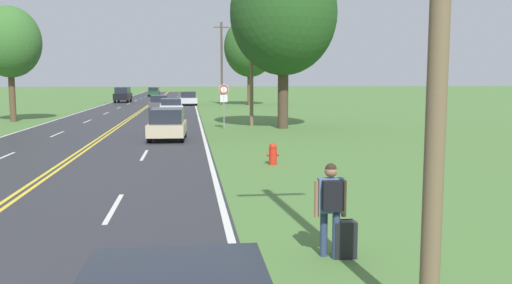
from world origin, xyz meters
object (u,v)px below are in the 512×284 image
(suitcase, at_px, (345,240))
(tree_mid_treeline, at_px, (250,47))
(hitchhiker_person, at_px, (331,201))
(car_black_suv_distant, at_px, (123,94))
(fire_hydrant, at_px, (273,154))
(tree_behind_sign, at_px, (283,14))
(tree_left_verge, at_px, (9,42))
(car_dark_grey_sedan_mid_far, at_px, (159,102))
(car_champagne_hatchback_approaching, at_px, (167,124))
(car_silver_sedan_receding, at_px, (188,98))
(car_dark_green_van_horizon, at_px, (154,91))
(traffic_sign, at_px, (224,95))
(car_white_sedan_mid_near, at_px, (171,107))

(suitcase, bearing_deg, tree_mid_treeline, -2.54)
(hitchhiker_person, xyz_separation_m, car_black_suv_distant, (-10.77, 62.54, 0.02))
(car_black_suv_distant, bearing_deg, fire_hydrant, -165.35)
(hitchhiker_person, relative_size, tree_behind_sign, 0.15)
(tree_left_verge, height_order, car_dark_grey_sedan_mid_far, tree_left_verge)
(hitchhiker_person, relative_size, suitcase, 2.38)
(hitchhiker_person, relative_size, car_champagne_hatchback_approaching, 0.43)
(tree_left_verge, height_order, car_silver_sedan_receding, tree_left_verge)
(tree_left_verge, bearing_deg, tree_mid_treeline, 48.19)
(tree_behind_sign, bearing_deg, car_champagne_hatchback_approaching, -141.18)
(car_dark_green_van_horizon, bearing_deg, fire_hydrant, -172.40)
(car_champagne_hatchback_approaching, xyz_separation_m, car_dark_green_van_horizon, (-4.83, 67.47, 0.01))
(hitchhiker_person, relative_size, traffic_sign, 0.61)
(hitchhiker_person, relative_size, car_white_sedan_mid_near, 0.36)
(car_champagne_hatchback_approaching, xyz_separation_m, car_black_suv_distant, (-7.32, 43.96, 0.20))
(car_champagne_hatchback_approaching, relative_size, car_silver_sedan_receding, 0.84)
(car_dark_grey_sedan_mid_far, bearing_deg, car_silver_sedan_receding, 164.61)
(traffic_sign, distance_m, tree_left_verge, 16.79)
(suitcase, distance_m, tree_left_verge, 35.51)
(suitcase, distance_m, tree_behind_sign, 25.21)
(tree_left_verge, bearing_deg, car_dark_green_van_horizon, 83.12)
(suitcase, relative_size, fire_hydrant, 0.88)
(tree_left_verge, bearing_deg, tree_behind_sign, -22.59)
(car_dark_green_van_horizon, bearing_deg, car_black_suv_distant, 174.89)
(fire_hydrant, xyz_separation_m, car_silver_sedan_receding, (-3.02, 44.14, 0.39))
(suitcase, xyz_separation_m, car_white_sedan_mid_near, (-4.05, 35.30, 0.44))
(tree_left_verge, distance_m, car_black_suv_distant, 31.47)
(car_champagne_hatchback_approaching, height_order, car_dark_green_van_horizon, car_champagne_hatchback_approaching)
(car_dark_grey_sedan_mid_far, height_order, car_dark_green_van_horizon, car_dark_green_van_horizon)
(tree_behind_sign, distance_m, car_white_sedan_mid_near, 14.67)
(suitcase, height_order, car_silver_sedan_receding, car_silver_sedan_receding)
(tree_mid_treeline, bearing_deg, car_dark_green_van_horizon, 111.68)
(hitchhiker_person, relative_size, tree_mid_treeline, 0.16)
(traffic_sign, relative_size, car_white_sedan_mid_near, 0.59)
(tree_behind_sign, relative_size, car_champagne_hatchback_approaching, 2.82)
(car_black_suv_distant, bearing_deg, car_dark_green_van_horizon, -3.63)
(car_silver_sedan_receding, distance_m, car_black_suv_distant, 11.72)
(car_dark_grey_sedan_mid_far, height_order, car_silver_sedan_receding, car_silver_sedan_receding)
(suitcase, height_order, tree_behind_sign, tree_behind_sign)
(tree_behind_sign, distance_m, car_black_suv_distant, 41.41)
(traffic_sign, relative_size, car_black_suv_distant, 0.61)
(car_dark_grey_sedan_mid_far, distance_m, car_dark_green_van_horizon, 41.92)
(suitcase, relative_size, car_champagne_hatchback_approaching, 0.18)
(hitchhiker_person, relative_size, tree_left_verge, 0.20)
(car_champagne_hatchback_approaching, height_order, car_black_suv_distant, car_black_suv_distant)
(car_silver_sedan_receding, bearing_deg, tree_behind_sign, 8.69)
(fire_hydrant, distance_m, car_dark_green_van_horizon, 76.40)
(fire_hydrant, relative_size, car_dark_green_van_horizon, 0.17)
(tree_behind_sign, xyz_separation_m, car_white_sedan_mid_near, (-7.18, 11.19, -6.19))
(hitchhiker_person, distance_m, car_champagne_hatchback_approaching, 18.90)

